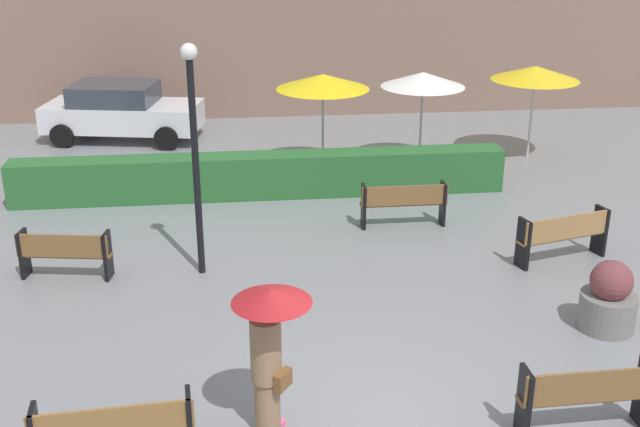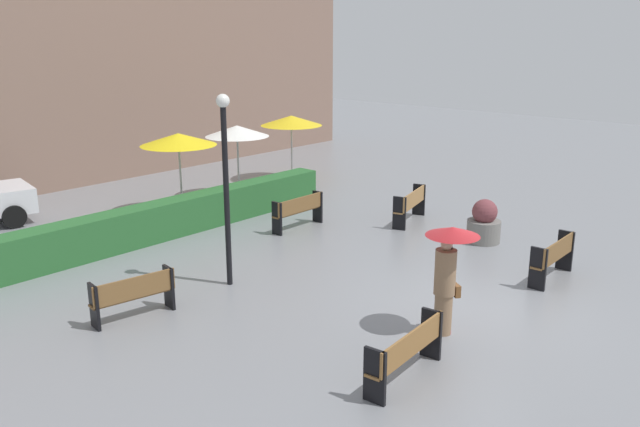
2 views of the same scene
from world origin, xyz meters
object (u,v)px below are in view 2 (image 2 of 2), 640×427
lamp_post (226,172)px  patio_umbrella_yellow_far (291,121)px  planter_pot (484,224)px  bench_near_right (554,256)px  pedestrian_with_umbrella (448,266)px  patio_umbrella_yellow (178,139)px  bench_far_left (134,294)px  bench_far_right (411,203)px  bench_back_row (299,209)px  patio_umbrella_white (237,131)px  bench_near_left (407,350)px

lamp_post → patio_umbrella_yellow_far: bearing=36.1°
planter_pot → bench_near_right: bearing=-120.4°
pedestrian_with_umbrella → patio_umbrella_yellow_far: patio_umbrella_yellow_far is taller
bench_near_right → pedestrian_with_umbrella: bearing=174.2°
patio_umbrella_yellow → patio_umbrella_yellow_far: bearing=7.2°
bench_far_left → patio_umbrella_yellow: 7.55m
bench_near_right → pedestrian_with_umbrella: size_ratio=0.84×
patio_umbrella_yellow → bench_far_right: bearing=-55.5°
bench_near_right → bench_back_row: bench_near_right is taller
patio_umbrella_yellow → patio_umbrella_white: bearing=5.3°
bench_far_right → planter_pot: planter_pot is taller
bench_far_right → lamp_post: size_ratio=0.45×
bench_near_left → pedestrian_with_umbrella: size_ratio=0.94×
pedestrian_with_umbrella → patio_umbrella_yellow_far: size_ratio=0.84×
bench_near_right → bench_back_row: (-0.85, 6.83, -0.00)m
bench_back_row → patio_umbrella_yellow_far: bearing=45.6°
bench_near_right → lamp_post: bearing=133.5°
bench_near_right → patio_umbrella_yellow: size_ratio=0.69×
lamp_post → patio_umbrella_white: size_ratio=1.71×
patio_umbrella_white → bench_far_right: bearing=-76.8°
lamp_post → pedestrian_with_umbrella: bearing=-78.1°
bench_far_right → patio_umbrella_white: (-1.35, 5.77, 1.65)m
bench_near_right → lamp_post: size_ratio=0.41×
bench_far_left → pedestrian_with_umbrella: 5.86m
patio_umbrella_yellow → pedestrian_with_umbrella: bearing=-100.0°
pedestrian_with_umbrella → planter_pot: 5.72m
bench_near_right → patio_umbrella_yellow: patio_umbrella_yellow is taller
bench_back_row → patio_umbrella_white: bearing=72.5°
patio_umbrella_yellow → bench_near_left: bearing=-109.0°
bench_near_right → bench_far_left: bearing=144.6°
bench_far_left → patio_umbrella_yellow: bearing=45.9°
planter_pot → patio_umbrella_white: (-1.07, 8.21, 1.71)m
bench_far_right → lamp_post: lamp_post is taller
bench_back_row → planter_pot: planter_pot is taller
lamp_post → patio_umbrella_yellow: lamp_post is taller
bench_back_row → patio_umbrella_yellow: bearing=109.3°
bench_near_left → bench_near_right: bearing=0.2°
bench_near_left → patio_umbrella_white: bearing=60.4°
bench_far_left → pedestrian_with_umbrella: pedestrian_with_umbrella is taller
bench_near_left → bench_back_row: 8.39m
bench_near_right → lamp_post: (-4.86, 5.11, 1.93)m
bench_near_left → bench_far_left: bench_near_left is taller
patio_umbrella_yellow → bench_back_row: bearing=-70.7°
planter_pot → patio_umbrella_yellow_far: bearing=77.6°
bench_back_row → patio_umbrella_yellow_far: patio_umbrella_yellow_far is taller
bench_far_left → planter_pot: (8.64, -2.70, -0.01)m
pedestrian_with_umbrella → patio_umbrella_white: 11.11m
bench_near_right → pedestrian_with_umbrella: pedestrian_with_umbrella is taller
planter_pot → pedestrian_with_umbrella: bearing=-158.9°
patio_umbrella_yellow → patio_umbrella_white: size_ratio=1.02×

